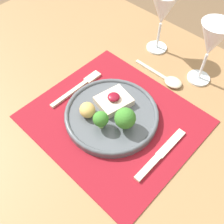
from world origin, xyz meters
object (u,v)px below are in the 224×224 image
(fork, at_px, (80,86))
(wine_glass_far, at_px, (163,11))
(spoon, at_px, (169,80))
(wine_glass_near, at_px, (212,42))
(dinner_plate, at_px, (112,113))
(knife, at_px, (158,157))

(fork, relative_size, wine_glass_far, 0.95)
(spoon, height_order, wine_glass_near, wine_glass_near)
(wine_glass_near, bearing_deg, dinner_plate, -107.11)
(fork, distance_m, knife, 0.31)
(spoon, bearing_deg, dinner_plate, -101.51)
(fork, height_order, wine_glass_far, wine_glass_far)
(spoon, xyz_separation_m, wine_glass_near, (0.06, 0.07, 0.13))
(spoon, distance_m, wine_glass_far, 0.20)
(spoon, distance_m, wine_glass_near, 0.16)
(knife, height_order, wine_glass_near, wine_glass_near)
(dinner_plate, height_order, wine_glass_far, wine_glass_far)
(knife, height_order, wine_glass_far, wine_glass_far)
(wine_glass_far, bearing_deg, fork, -100.22)
(wine_glass_far, bearing_deg, dinner_plate, -73.84)
(knife, bearing_deg, fork, 172.28)
(fork, xyz_separation_m, wine_glass_far, (0.05, 0.30, 0.13))
(knife, xyz_separation_m, wine_glass_near, (-0.07, 0.30, 0.13))
(knife, distance_m, wine_glass_near, 0.33)
(dinner_plate, bearing_deg, wine_glass_far, 106.16)
(fork, height_order, knife, knife)
(dinner_plate, bearing_deg, knife, -4.29)
(spoon, height_order, wine_glass_far, wine_glass_far)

